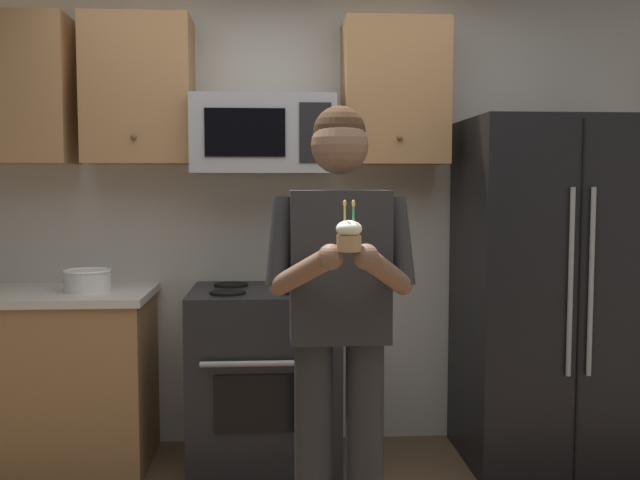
{
  "coord_description": "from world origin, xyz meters",
  "views": [
    {
      "loc": [
        -0.11,
        -2.36,
        1.46
      ],
      "look_at": [
        0.08,
        0.39,
        1.25
      ],
      "focal_mm": 40.59,
      "sensor_mm": 36.0,
      "label": 1
    }
  ],
  "objects_px": {
    "bowl_large_white": "(87,280)",
    "cupcake": "(349,235)",
    "microwave": "(264,135)",
    "person": "(340,306)",
    "refrigerator": "(550,291)",
    "oven_range": "(265,376)"
  },
  "relations": [
    {
      "from": "person",
      "to": "cupcake",
      "type": "height_order",
      "value": "person"
    },
    {
      "from": "microwave",
      "to": "cupcake",
      "type": "relative_size",
      "value": 4.26
    },
    {
      "from": "oven_range",
      "to": "person",
      "type": "distance_m",
      "value": 1.15
    },
    {
      "from": "oven_range",
      "to": "refrigerator",
      "type": "xyz_separation_m",
      "value": [
        1.5,
        -0.04,
        0.44
      ]
    },
    {
      "from": "person",
      "to": "refrigerator",
      "type": "bearing_deg",
      "value": 38.04
    },
    {
      "from": "bowl_large_white",
      "to": "cupcake",
      "type": "distance_m",
      "value": 1.79
    },
    {
      "from": "refrigerator",
      "to": "person",
      "type": "bearing_deg",
      "value": -141.96
    },
    {
      "from": "oven_range",
      "to": "person",
      "type": "relative_size",
      "value": 0.53
    },
    {
      "from": "oven_range",
      "to": "person",
      "type": "height_order",
      "value": "person"
    },
    {
      "from": "bowl_large_white",
      "to": "refrigerator",
      "type": "bearing_deg",
      "value": -0.69
    },
    {
      "from": "microwave",
      "to": "bowl_large_white",
      "type": "distance_m",
      "value": 1.17
    },
    {
      "from": "oven_range",
      "to": "cupcake",
      "type": "bearing_deg",
      "value": -77.05
    },
    {
      "from": "bowl_large_white",
      "to": "cupcake",
      "type": "xyz_separation_m",
      "value": [
        1.2,
        -1.3,
        0.31
      ]
    },
    {
      "from": "oven_range",
      "to": "refrigerator",
      "type": "bearing_deg",
      "value": -1.5
    },
    {
      "from": "bowl_large_white",
      "to": "cupcake",
      "type": "relative_size",
      "value": 1.39
    },
    {
      "from": "microwave",
      "to": "bowl_large_white",
      "type": "relative_size",
      "value": 3.07
    },
    {
      "from": "refrigerator",
      "to": "cupcake",
      "type": "relative_size",
      "value": 10.35
    },
    {
      "from": "oven_range",
      "to": "microwave",
      "type": "xyz_separation_m",
      "value": [
        0.0,
        0.12,
        1.26
      ]
    },
    {
      "from": "microwave",
      "to": "cupcake",
      "type": "height_order",
      "value": "microwave"
    },
    {
      "from": "microwave",
      "to": "person",
      "type": "distance_m",
      "value": 1.35
    },
    {
      "from": "oven_range",
      "to": "cupcake",
      "type": "height_order",
      "value": "cupcake"
    },
    {
      "from": "refrigerator",
      "to": "cupcake",
      "type": "bearing_deg",
      "value": -133.43
    }
  ]
}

